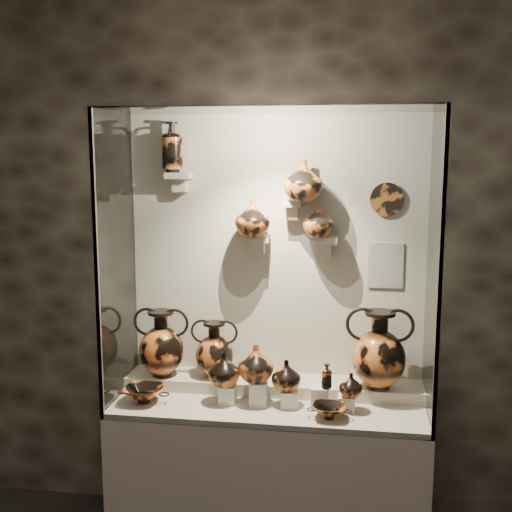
{
  "coord_description": "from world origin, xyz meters",
  "views": [
    {
      "loc": [
        0.43,
        -1.13,
        2.18
      ],
      "look_at": [
        -0.08,
        2.23,
        1.63
      ],
      "focal_mm": 45.0,
      "sensor_mm": 36.0,
      "label": 1
    }
  ],
  "objects_px": {
    "jug_c": "(286,375)",
    "ovoid_vase_c": "(318,221)",
    "jug_a": "(224,369)",
    "amphora_mid": "(214,349)",
    "lekythos_tall": "(172,144)",
    "jug_b": "(256,363)",
    "ovoid_vase_a": "(253,218)",
    "ovoid_vase_b": "(303,180)",
    "amphora_right": "(379,350)",
    "amphora_left": "(162,343)",
    "kylix_right": "(329,410)",
    "jug_e": "(351,385)",
    "lekythos_small": "(327,375)",
    "kylix_left": "(144,393)"
  },
  "relations": [
    {
      "from": "jug_c",
      "to": "ovoid_vase_c",
      "type": "xyz_separation_m",
      "value": [
        0.15,
        0.25,
        0.8
      ]
    },
    {
      "from": "jug_a",
      "to": "amphora_mid",
      "type": "bearing_deg",
      "value": 139.29
    },
    {
      "from": "jug_c",
      "to": "lekythos_tall",
      "type": "height_order",
      "value": "lekythos_tall"
    },
    {
      "from": "amphora_mid",
      "to": "jug_a",
      "type": "height_order",
      "value": "amphora_mid"
    },
    {
      "from": "jug_b",
      "to": "lekythos_tall",
      "type": "distance_m",
      "value": 1.3
    },
    {
      "from": "jug_a",
      "to": "ovoid_vase_a",
      "type": "xyz_separation_m",
      "value": [
        0.12,
        0.24,
        0.8
      ]
    },
    {
      "from": "ovoid_vase_b",
      "to": "amphora_right",
      "type": "bearing_deg",
      "value": 15.14
    },
    {
      "from": "amphora_left",
      "to": "amphora_mid",
      "type": "distance_m",
      "value": 0.31
    },
    {
      "from": "amphora_left",
      "to": "kylix_right",
      "type": "xyz_separation_m",
      "value": [
        0.98,
        -0.31,
        -0.22
      ]
    },
    {
      "from": "amphora_right",
      "to": "jug_e",
      "type": "xyz_separation_m",
      "value": [
        -0.15,
        -0.18,
        -0.14
      ]
    },
    {
      "from": "jug_e",
      "to": "ovoid_vase_c",
      "type": "xyz_separation_m",
      "value": [
        -0.2,
        0.27,
        0.83
      ]
    },
    {
      "from": "jug_b",
      "to": "lekythos_tall",
      "type": "bearing_deg",
      "value": 156.67
    },
    {
      "from": "amphora_mid",
      "to": "lekythos_tall",
      "type": "relative_size",
      "value": 1.02
    },
    {
      "from": "lekythos_small",
      "to": "jug_a",
      "type": "bearing_deg",
      "value": 153.73
    },
    {
      "from": "jug_b",
      "to": "kylix_right",
      "type": "distance_m",
      "value": 0.46
    },
    {
      "from": "jug_e",
      "to": "kylix_right",
      "type": "xyz_separation_m",
      "value": [
        -0.11,
        -0.11,
        -0.1
      ]
    },
    {
      "from": "jug_b",
      "to": "kylix_right",
      "type": "relative_size",
      "value": 0.91
    },
    {
      "from": "jug_b",
      "to": "lekythos_tall",
      "type": "xyz_separation_m",
      "value": [
        -0.52,
        0.27,
        1.17
      ]
    },
    {
      "from": "jug_a",
      "to": "jug_e",
      "type": "height_order",
      "value": "jug_a"
    },
    {
      "from": "amphora_mid",
      "to": "lekythos_small",
      "type": "height_order",
      "value": "amphora_mid"
    },
    {
      "from": "amphora_mid",
      "to": "kylix_left",
      "type": "height_order",
      "value": "amphora_mid"
    },
    {
      "from": "jug_a",
      "to": "lekythos_small",
      "type": "bearing_deg",
      "value": 22.6
    },
    {
      "from": "jug_e",
      "to": "kylix_left",
      "type": "distance_m",
      "value": 1.12
    },
    {
      "from": "kylix_left",
      "to": "lekythos_small",
      "type": "bearing_deg",
      "value": -19.82
    },
    {
      "from": "kylix_left",
      "to": "lekythos_tall",
      "type": "distance_m",
      "value": 1.39
    },
    {
      "from": "lekythos_small",
      "to": "ovoid_vase_a",
      "type": "relative_size",
      "value": 0.73
    },
    {
      "from": "jug_b",
      "to": "lekythos_small",
      "type": "distance_m",
      "value": 0.38
    },
    {
      "from": "jug_b",
      "to": "ovoid_vase_a",
      "type": "bearing_deg",
      "value": 107.09
    },
    {
      "from": "kylix_right",
      "to": "amphora_left",
      "type": "bearing_deg",
      "value": 169.22
    },
    {
      "from": "ovoid_vase_a",
      "to": "kylix_right",
      "type": "bearing_deg",
      "value": -36.27
    },
    {
      "from": "kylix_left",
      "to": "kylix_right",
      "type": "xyz_separation_m",
      "value": [
        1.01,
        -0.06,
        -0.01
      ]
    },
    {
      "from": "amphora_left",
      "to": "amphora_mid",
      "type": "relative_size",
      "value": 1.19
    },
    {
      "from": "jug_c",
      "to": "lekythos_small",
      "type": "xyz_separation_m",
      "value": [
        0.22,
        -0.02,
        0.02
      ]
    },
    {
      "from": "jug_a",
      "to": "ovoid_vase_b",
      "type": "xyz_separation_m",
      "value": [
        0.4,
        0.23,
        1.01
      ]
    },
    {
      "from": "jug_e",
      "to": "ovoid_vase_a",
      "type": "height_order",
      "value": "ovoid_vase_a"
    },
    {
      "from": "kylix_right",
      "to": "ovoid_vase_a",
      "type": "xyz_separation_m",
      "value": [
        -0.46,
        0.36,
        0.95
      ]
    },
    {
      "from": "jug_b",
      "to": "ovoid_vase_c",
      "type": "bearing_deg",
      "value": 42.21
    },
    {
      "from": "amphora_left",
      "to": "kylix_right",
      "type": "distance_m",
      "value": 1.05
    },
    {
      "from": "ovoid_vase_b",
      "to": "ovoid_vase_c",
      "type": "relative_size",
      "value": 1.26
    },
    {
      "from": "jug_a",
      "to": "amphora_right",
      "type": "bearing_deg",
      "value": 35.39
    },
    {
      "from": "jug_b",
      "to": "kylix_left",
      "type": "xyz_separation_m",
      "value": [
        -0.61,
        -0.07,
        -0.18
      ]
    },
    {
      "from": "lekythos_small",
      "to": "ovoid_vase_c",
      "type": "height_order",
      "value": "ovoid_vase_c"
    },
    {
      "from": "ovoid_vase_a",
      "to": "ovoid_vase_b",
      "type": "bearing_deg",
      "value": 0.57
    },
    {
      "from": "amphora_right",
      "to": "lekythos_small",
      "type": "bearing_deg",
      "value": -131.96
    },
    {
      "from": "ovoid_vase_c",
      "to": "ovoid_vase_b",
      "type": "bearing_deg",
      "value": -162.37
    },
    {
      "from": "jug_b",
      "to": "lekythos_tall",
      "type": "height_order",
      "value": "lekythos_tall"
    },
    {
      "from": "jug_a",
      "to": "amphora_left",
      "type": "bearing_deg",
      "value": 179.56
    },
    {
      "from": "kylix_left",
      "to": "ovoid_vase_b",
      "type": "bearing_deg",
      "value": -3.13
    },
    {
      "from": "amphora_mid",
      "to": "jug_e",
      "type": "bearing_deg",
      "value": -20.92
    },
    {
      "from": "amphora_right",
      "to": "jug_c",
      "type": "height_order",
      "value": "amphora_right"
    }
  ]
}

